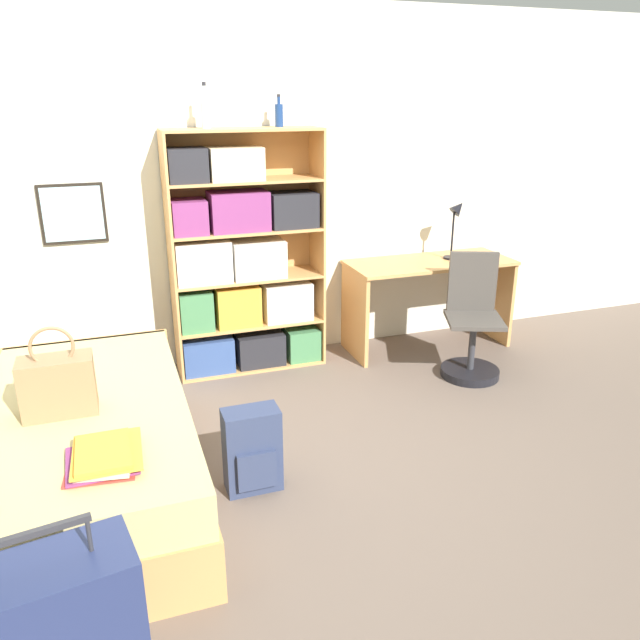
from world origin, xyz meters
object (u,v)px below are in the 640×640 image
Objects in this scene: bed at (92,450)px; book_stack_on_bed at (104,456)px; desk_lamp at (457,218)px; bottle_green at (205,111)px; bookcase at (241,266)px; handbag at (58,385)px; desk_chair at (471,336)px; backpack at (252,451)px; desk at (429,286)px; bottle_brown at (279,114)px.

bed is 0.66m from book_stack_on_bed.
bottle_green is at bearing 177.40° from desk_lamp.
desk_lamp reaches higher than book_stack_on_bed.
bottle_green reaches higher than bookcase.
handbag is 0.57m from book_stack_on_bed.
desk_chair reaches higher than bed.
handbag is at bearing 169.36° from backpack.
desk_lamp is at bearing 33.92° from book_stack_on_bed.
bed is 1.09× the size of bookcase.
bookcase is (1.20, 1.39, 0.12)m from handbag.
desk_lamp is at bearing 36.10° from backpack.
desk_lamp is 0.53× the size of desk_chair.
desk_lamp is (2.82, 1.25, 0.79)m from bed.
bed is 0.43m from handbag.
desk is (1.50, -0.09, -0.28)m from bookcase.
bed is 5.27× the size of book_stack_on_bed.
bookcase reaches higher than bed.
book_stack_on_bed is 0.40× the size of desk_chair.
desk is (2.70, 1.30, -0.16)m from handbag.
book_stack_on_bed is at bearing -154.23° from desk_chair.
bed is at bearing -154.50° from desk.
desk is at bearing -3.45° from bookcase.
desk_lamp is at bearing 23.95° from bed.
bed is 3.99× the size of desk_lamp.
bottle_brown reaches higher than desk.
bottle_brown is at bearing 4.07° from bottle_green.
desk is at bearing -176.71° from desk_lamp.
bottle_brown is at bearing 174.95° from desk_lamp.
bottle_green is 0.64× the size of backpack.
backpack is (-0.63, -1.60, -1.61)m from bottle_brown.
backpack is (0.78, -0.23, -0.03)m from bed.
desk_lamp is at bearing 74.04° from desk_chair.
backpack is at bearing -101.26° from bookcase.
bottle_brown is 0.24× the size of desk_chair.
backpack is at bearing -111.53° from bottle_brown.
desk_chair is at bearing -85.38° from desk.
bed is at bearing -156.05° from desk_lamp.
desk_chair is at bearing -23.69° from bookcase.
bed is at bearing 97.77° from book_stack_on_bed.
desk reaches higher than backpack.
bed is at bearing 163.64° from backpack.
book_stack_on_bed is at bearing -113.14° from bottle_green.
desk_lamp is 2.65m from backpack.
bookcase is 1.76m from desk_chair.
bookcase is at bearing 62.12° from book_stack_on_bed.
desk_chair is at bearing -21.59° from bottle_green.
desk_lamp is at bearing 3.29° from desk.
handbag is (-0.11, -0.06, 0.41)m from bed.
handbag is 3.23m from desk_lamp.
bed is 2.53m from bottle_brown.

